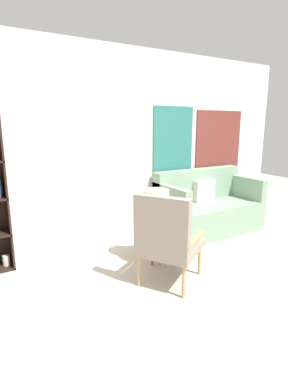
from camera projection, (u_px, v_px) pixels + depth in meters
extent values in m
plane|color=#B2A899|center=(204.00, 310.00, 2.75)|extent=(14.00, 14.00, 0.00)
cube|color=silver|center=(109.00, 147.00, 4.15)|extent=(6.40, 0.06, 2.70)
cube|color=#286B66|center=(173.00, 140.00, 4.63)|extent=(0.73, 0.02, 1.02)
cube|color=brown|center=(219.00, 141.00, 5.12)|extent=(0.99, 0.02, 1.02)
cube|color=black|center=(4.00, 179.00, 3.38)|extent=(0.02, 0.30, 2.12)
cylinder|color=beige|center=(6.00, 260.00, 3.56)|extent=(0.08, 0.08, 0.13)
cylinder|color=tan|center=(200.00, 260.00, 3.37)|extent=(0.04, 0.04, 0.34)
cylinder|color=tan|center=(160.00, 252.00, 3.58)|extent=(0.04, 0.04, 0.34)
cylinder|color=tan|center=(184.00, 282.00, 2.90)|extent=(0.04, 0.04, 0.34)
cylinder|color=tan|center=(139.00, 271.00, 3.12)|extent=(0.04, 0.04, 0.34)
cube|color=gray|center=(171.00, 248.00, 3.20)|extent=(0.82, 0.81, 0.08)
cube|color=gray|center=(162.00, 225.00, 2.90)|extent=(0.39, 0.54, 0.58)
cube|color=tan|center=(195.00, 239.00, 3.05)|extent=(0.49, 0.34, 0.04)
cube|color=tan|center=(149.00, 231.00, 3.28)|extent=(0.49, 0.34, 0.04)
cube|color=gray|center=(209.00, 217.00, 4.73)|extent=(1.63, 0.81, 0.46)
cube|color=gray|center=(198.00, 184.00, 4.88)|extent=(1.63, 0.20, 0.50)
cube|color=gray|center=(171.00, 198.00, 4.26)|extent=(0.12, 0.81, 0.35)
cube|color=gray|center=(244.00, 187.00, 5.01)|extent=(0.12, 0.81, 0.35)
cube|color=beige|center=(204.00, 191.00, 4.77)|extent=(0.36, 0.12, 0.34)
cylinder|color=brown|center=(159.00, 222.00, 3.66)|extent=(0.54, 0.54, 0.02)
cylinder|color=brown|center=(151.00, 237.00, 3.85)|extent=(0.03, 0.03, 0.49)
cylinder|color=brown|center=(152.00, 246.00, 3.58)|extent=(0.03, 0.03, 0.49)
cylinder|color=brown|center=(171.00, 241.00, 3.72)|extent=(0.03, 0.03, 0.49)
ellipsoid|color=#C65128|center=(156.00, 216.00, 3.59)|extent=(0.22, 0.22, 0.16)
cylinder|color=tan|center=(156.00, 207.00, 3.57)|extent=(0.02, 0.02, 0.06)
cylinder|color=beige|center=(156.00, 197.00, 3.54)|extent=(0.32, 0.32, 0.18)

